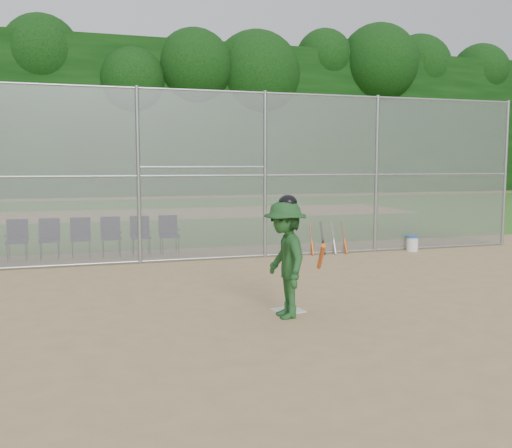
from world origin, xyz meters
name	(u,v)px	position (x,y,z in m)	size (l,w,h in m)	color
ground	(303,310)	(0.00, 0.00, 0.00)	(100.00, 100.00, 0.00)	tan
grass_strip	(156,214)	(0.00, 18.00, 0.01)	(100.00, 100.00, 0.00)	#326C20
dirt_patch_far	(156,214)	(0.00, 18.00, 0.01)	(24.00, 24.00, 0.00)	tan
backstop_fence	(225,173)	(0.00, 5.00, 2.07)	(16.09, 0.09, 4.00)	gray
treeline	(148,96)	(0.00, 20.00, 5.50)	(81.00, 60.00, 11.00)	black
home_plate	(288,310)	(-0.24, 0.03, 0.01)	(0.42, 0.42, 0.02)	silver
batter_at_plate	(285,258)	(-0.41, -0.28, 0.88)	(0.90, 1.35, 1.82)	#1E4C21
water_cooler	(412,243)	(5.00, 4.82, 0.20)	(0.31, 0.31, 0.40)	white
spare_bats	(328,238)	(2.69, 5.04, 0.41)	(0.96, 0.39, 0.83)	#D84C14
chair_2	(17,240)	(-4.72, 6.29, 0.48)	(0.54, 0.52, 0.96)	#100E36
chair_3	(49,239)	(-4.00, 6.29, 0.48)	(0.54, 0.52, 0.96)	#100E36
chair_4	(81,238)	(-3.29, 6.29, 0.48)	(0.54, 0.52, 0.96)	#100E36
chair_5	(111,237)	(-2.57, 6.29, 0.48)	(0.54, 0.52, 0.96)	#100E36
chair_6	(141,236)	(-1.85, 6.29, 0.48)	(0.54, 0.52, 0.96)	#100E36
chair_7	(169,235)	(-1.13, 6.29, 0.48)	(0.54, 0.52, 0.96)	#100E36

